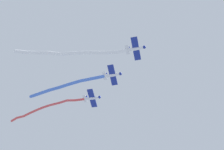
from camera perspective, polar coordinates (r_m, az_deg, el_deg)
airplane_lead at (r=76.47m, az=4.38°, el=4.88°), size 5.68×6.14×1.72m
smoke_trail_lead at (r=79.25m, az=-7.71°, el=4.10°), size 19.31×22.25×3.46m
airplane_left_wing at (r=81.36m, az=0.08°, el=0.02°), size 5.75×6.08×1.72m
smoke_trail_left_wing at (r=84.24m, az=-8.57°, el=-2.00°), size 18.38×12.78×1.50m
airplane_right_wing at (r=87.17m, az=-3.69°, el=-4.24°), size 5.82×6.02×1.72m
smoke_trail_right_wing at (r=92.18m, az=-12.22°, el=-6.01°), size 21.31×12.74×1.21m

